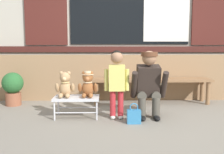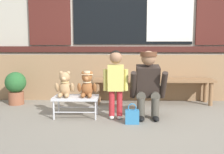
{
  "view_description": "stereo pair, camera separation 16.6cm",
  "coord_description": "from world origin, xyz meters",
  "views": [
    {
      "loc": [
        -0.48,
        -3.39,
        1.02
      ],
      "look_at": [
        -0.39,
        0.43,
        0.55
      ],
      "focal_mm": 40.78,
      "sensor_mm": 36.0,
      "label": 1
    },
    {
      "loc": [
        -0.31,
        -3.39,
        1.02
      ],
      "look_at": [
        -0.39,
        0.43,
        0.55
      ],
      "focal_mm": 40.78,
      "sensor_mm": 36.0,
      "label": 2
    }
  ],
  "objects": [
    {
      "name": "ground_plane",
      "position": [
        0.0,
        0.0,
        0.0
      ],
      "size": [
        60.0,
        60.0,
        0.0
      ],
      "primitive_type": "plane",
      "color": "gray"
    },
    {
      "name": "brick_low_wall",
      "position": [
        0.0,
        1.43,
        0.42
      ],
      "size": [
        7.31,
        0.25,
        0.85
      ],
      "primitive_type": "cube",
      "color": "#997551",
      "rests_on": "ground"
    },
    {
      "name": "shop_facade",
      "position": [
        0.0,
        1.94,
        1.9
      ],
      "size": [
        7.46,
        0.26,
        3.79
      ],
      "color": "#B7B2A3",
      "rests_on": "ground"
    },
    {
      "name": "wooden_bench_long",
      "position": [
        0.32,
        1.06,
        0.37
      ],
      "size": [
        2.1,
        0.4,
        0.44
      ],
      "color": "#8E6642",
      "rests_on": "ground"
    },
    {
      "name": "small_display_bench",
      "position": [
        -0.9,
        0.18,
        0.27
      ],
      "size": [
        0.64,
        0.36,
        0.3
      ],
      "color": "silver",
      "rests_on": "ground"
    },
    {
      "name": "teddy_bear_plain",
      "position": [
        -1.06,
        0.18,
        0.46
      ],
      "size": [
        0.28,
        0.26,
        0.36
      ],
      "color": "tan",
      "rests_on": "small_display_bench"
    },
    {
      "name": "teddy_bear_with_hat",
      "position": [
        -0.74,
        0.18,
        0.47
      ],
      "size": [
        0.28,
        0.27,
        0.36
      ],
      "color": "#93562D",
      "rests_on": "small_display_bench"
    },
    {
      "name": "child_standing",
      "position": [
        -0.33,
        0.1,
        0.59
      ],
      "size": [
        0.35,
        0.18,
        0.96
      ],
      "color": "#B7282D",
      "rests_on": "ground"
    },
    {
      "name": "adult_crouching",
      "position": [
        0.13,
        0.17,
        0.48
      ],
      "size": [
        0.5,
        0.49,
        0.95
      ],
      "color": "#4C473D",
      "rests_on": "ground"
    },
    {
      "name": "handbag_on_ground",
      "position": [
        -0.12,
        -0.13,
        0.1
      ],
      "size": [
        0.18,
        0.11,
        0.27
      ],
      "color": "teal",
      "rests_on": "ground"
    },
    {
      "name": "potted_plant",
      "position": [
        -2.08,
        0.95,
        0.32
      ],
      "size": [
        0.36,
        0.36,
        0.57
      ],
      "color": "brown",
      "rests_on": "ground"
    }
  ]
}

